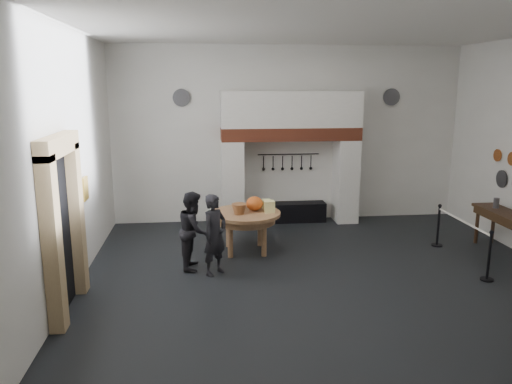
{
  "coord_description": "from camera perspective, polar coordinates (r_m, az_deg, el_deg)",
  "views": [
    {
      "loc": [
        -2.23,
        -8.74,
        3.57
      ],
      "look_at": [
        -1.13,
        1.29,
        1.35
      ],
      "focal_mm": 35.0,
      "sensor_mm": 36.0,
      "label": 1
    }
  ],
  "objects": [
    {
      "name": "barrier_post_near",
      "position": [
        10.12,
        25.09,
        -6.75
      ],
      "size": [
        0.05,
        0.05,
        0.9
      ],
      "primitive_type": "cylinder",
      "color": "black",
      "rests_on": "floor"
    },
    {
      "name": "pewter_plate_right",
      "position": [
        12.49,
        26.26,
        1.35
      ],
      "size": [
        0.03,
        0.4,
        0.4
      ],
      "primitive_type": "cylinder",
      "rotation": [
        0.0,
        1.57,
        0.0
      ],
      "color": "#4C4C51",
      "rests_on": "wall_right"
    },
    {
      "name": "copper_pan_c",
      "position": [
        12.17,
        27.23,
        3.39
      ],
      "size": [
        0.03,
        0.3,
        0.3
      ],
      "primitive_type": "cylinder",
      "rotation": [
        0.0,
        1.57,
        0.0
      ],
      "color": "#C6662D",
      "rests_on": "wall_right"
    },
    {
      "name": "cheese_block_big",
      "position": [
        10.59,
        1.53,
        -1.67
      ],
      "size": [
        0.22,
        0.22,
        0.24
      ],
      "primitive_type": "cube",
      "color": "#F8F194",
      "rests_on": "work_table"
    },
    {
      "name": "chimney_pier_right",
      "position": [
        13.17,
        10.22,
        1.29
      ],
      "size": [
        0.55,
        0.7,
        2.15
      ],
      "primitive_type": "cube",
      "color": "silver",
      "rests_on": "floor"
    },
    {
      "name": "door_recess",
      "position": [
        8.38,
        -21.54,
        -4.54
      ],
      "size": [
        0.04,
        1.1,
        2.5
      ],
      "primitive_type": "cube",
      "color": "black",
      "rests_on": "floor"
    },
    {
      "name": "wall_left",
      "position": [
        9.12,
        -20.61,
        3.3
      ],
      "size": [
        0.02,
        8.0,
        4.5
      ],
      "primitive_type": "cube",
      "color": "silver",
      "rests_on": "floor"
    },
    {
      "name": "pewter_plate_back_left",
      "position": [
        12.71,
        -8.5,
        10.61
      ],
      "size": [
        0.44,
        0.03,
        0.44
      ],
      "primitive_type": "cylinder",
      "rotation": [
        1.57,
        0.0,
        0.0
      ],
      "color": "#4C4C51",
      "rests_on": "wall_back"
    },
    {
      "name": "door_lintel",
      "position": [
        8.08,
        -21.71,
        5.01
      ],
      "size": [
        0.22,
        1.7,
        0.3
      ],
      "primitive_type": "cube",
      "color": "tan",
      "rests_on": "door_jamb_near"
    },
    {
      "name": "cheese_block_small",
      "position": [
        10.88,
        1.21,
        -1.39
      ],
      "size": [
        0.18,
        0.18,
        0.2
      ],
      "primitive_type": "cube",
      "color": "#E7E88A",
      "rests_on": "work_table"
    },
    {
      "name": "side_table",
      "position": [
        11.55,
        27.25,
        -2.51
      ],
      "size": [
        0.55,
        2.2,
        0.06
      ],
      "primitive_type": "cube",
      "color": "#3B2615",
      "rests_on": "floor"
    },
    {
      "name": "wicker_basket",
      "position": [
        10.43,
        -1.94,
        -1.95
      ],
      "size": [
        0.4,
        0.4,
        0.22
      ],
      "primitive_type": "cone",
      "rotation": [
        3.14,
        0.0,
        -0.29
      ],
      "color": "#9E683A",
      "rests_on": "work_table"
    },
    {
      "name": "barrier_post_far",
      "position": [
        11.79,
        20.11,
        -3.71
      ],
      "size": [
        0.05,
        0.05,
        0.9
      ],
      "primitive_type": "cylinder",
      "color": "black",
      "rests_on": "floor"
    },
    {
      "name": "copper_pan_d",
      "position": [
        12.63,
        25.88,
        3.8
      ],
      "size": [
        0.03,
        0.28,
        0.28
      ],
      "primitive_type": "cylinder",
      "rotation": [
        0.0,
        1.57,
        0.0
      ],
      "color": "#C6662D",
      "rests_on": "wall_right"
    },
    {
      "name": "pumpkin",
      "position": [
        10.69,
        -0.18,
        -1.33
      ],
      "size": [
        0.36,
        0.36,
        0.31
      ],
      "primitive_type": "ellipsoid",
      "color": "#C4511B",
      "rests_on": "work_table"
    },
    {
      "name": "wall_plaque",
      "position": [
        9.99,
        -18.95,
        0.36
      ],
      "size": [
        0.05,
        0.34,
        0.44
      ],
      "primitive_type": "cube",
      "color": "gold",
      "rests_on": "wall_left"
    },
    {
      "name": "pewter_plate_back_right",
      "position": [
        13.63,
        15.23,
        10.43
      ],
      "size": [
        0.44,
        0.03,
        0.44
      ],
      "primitive_type": "cylinder",
      "rotation": [
        1.57,
        0.0,
        0.0
      ],
      "color": "#4C4C51",
      "rests_on": "wall_back"
    },
    {
      "name": "utensil_rail",
      "position": [
        12.98,
        3.72,
        4.32
      ],
      "size": [
        1.6,
        0.02,
        0.02
      ],
      "primitive_type": "cylinder",
      "rotation": [
        0.0,
        1.57,
        0.0
      ],
      "color": "black",
      "rests_on": "wall_back"
    },
    {
      "name": "bread_loaf",
      "position": [
        10.92,
        -1.88,
        -1.52
      ],
      "size": [
        0.31,
        0.18,
        0.13
      ],
      "primitive_type": "ellipsoid",
      "color": "#AD883D",
      "rests_on": "work_table"
    },
    {
      "name": "ceiling",
      "position": [
        9.06,
        8.46,
        18.18
      ],
      "size": [
        9.0,
        8.0,
        0.02
      ],
      "primitive_type": "cube",
      "color": "silver",
      "rests_on": "wall_back"
    },
    {
      "name": "visitor_far",
      "position": [
        9.8,
        -7.15,
        -4.33
      ],
      "size": [
        0.64,
        0.79,
        1.52
      ],
      "primitive_type": "imported",
      "rotation": [
        0.0,
        0.0,
        1.48
      ],
      "color": "black",
      "rests_on": "floor"
    },
    {
      "name": "door_jamb_near",
      "position": [
        7.7,
        -22.26,
        -5.68
      ],
      "size": [
        0.22,
        0.3,
        2.6
      ],
      "primitive_type": "cube",
      "color": "tan",
      "rests_on": "floor"
    },
    {
      "name": "pewter_jug",
      "position": [
        12.01,
        25.76,
        -1.15
      ],
      "size": [
        0.12,
        0.12,
        0.22
      ],
      "primitive_type": "cylinder",
      "color": "#505055",
      "rests_on": "side_table"
    },
    {
      "name": "chimney_hood",
      "position": [
        12.6,
        4.01,
        9.43
      ],
      "size": [
        3.5,
        0.7,
        0.9
      ],
      "primitive_type": "cube",
      "color": "silver",
      "rests_on": "hearth_brick_band"
    },
    {
      "name": "iron_range",
      "position": [
        13.08,
        3.78,
        -2.32
      ],
      "size": [
        1.9,
        0.45,
        0.5
      ],
      "primitive_type": "cube",
      "color": "black",
      "rests_on": "floor"
    },
    {
      "name": "hearth_brick_band",
      "position": [
        12.65,
        3.97,
        6.67
      ],
      "size": [
        3.5,
        0.72,
        0.32
      ],
      "primitive_type": "cube",
      "color": "#9E442B",
      "rests_on": "chimney_pier_left"
    },
    {
      "name": "barrier_rope",
      "position": [
        10.83,
        22.58,
        -3.1
      ],
      "size": [
        0.04,
        2.0,
        0.04
      ],
      "primitive_type": "cylinder",
      "rotation": [
        1.57,
        0.0,
        0.0
      ],
      "color": "white",
      "rests_on": "barrier_post_near"
    },
    {
      "name": "visitor_near",
      "position": [
        9.42,
        -4.74,
        -4.89
      ],
      "size": [
        0.66,
        0.66,
        1.55
      ],
      "primitive_type": "imported",
      "rotation": [
        0.0,
        0.0,
        0.8
      ],
      "color": "black",
      "rests_on": "floor"
    },
    {
      "name": "chimney_pier_left",
      "position": [
        12.66,
        -2.7,
        1.03
      ],
      "size": [
        0.55,
        0.7,
        2.15
      ],
      "primitive_type": "cube",
      "color": "silver",
      "rests_on": "floor"
    },
    {
      "name": "wall_front",
      "position": [
        5.4,
        18.41,
        -2.37
      ],
      "size": [
        9.0,
        0.02,
        4.5
      ],
      "primitive_type": "cube",
      "color": "silver",
      "rests_on": "floor"
    },
    {
      "name": "floor",
      "position": [
        9.7,
        7.61,
        -9.3
      ],
      "size": [
        9.0,
        8.0,
        0.02
      ],
      "primitive_type": "cube",
      "color": "black",
      "rests_on": "ground"
    },
    {
      "name": "wall_back",
      "position": [
        13.0,
        3.69,
        6.56
      ],
      "size": [
        9.0,
        0.02,
        4.5
      ],
      "primitive_type": "cube",
      "color": "silver",
      "rests_on": "floor"
    },
    {
      "name": "door_jamb_far",
      "position": [
        9.0,
        -19.87,
        -2.95
      ],
      "size": [
        0.22,
        0.3,
        2.6
      ],
      "primitive_type": "cube",
      "color": "tan",
      "rests_on": "floor"
    },
    {
      "name": "work_table",
      "position": [
        10.62,
        -1.19,
        -2.48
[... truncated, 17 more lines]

